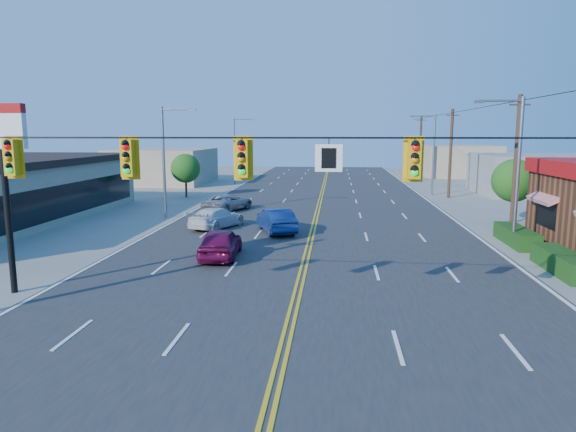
# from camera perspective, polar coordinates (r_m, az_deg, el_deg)

# --- Properties ---
(ground) EXTENTS (160.00, 160.00, 0.00)m
(ground) POSITION_cam_1_polar(r_m,az_deg,el_deg) (15.49, -0.30, -14.10)
(ground) COLOR gray
(ground) RESTS_ON ground
(road) EXTENTS (20.00, 120.00, 0.06)m
(road) POSITION_cam_1_polar(r_m,az_deg,el_deg) (34.73, 2.95, -0.94)
(road) COLOR #2D2D30
(road) RESTS_ON ground
(signal_span) EXTENTS (24.32, 0.34, 9.00)m
(signal_span) POSITION_cam_1_polar(r_m,az_deg,el_deg) (14.30, -0.79, 4.22)
(signal_span) COLOR #47301E
(signal_span) RESTS_ON ground
(pizza_hut_sign) EXTENTS (1.90, 0.30, 6.85)m
(pizza_hut_sign) POSITION_cam_1_polar(r_m,az_deg,el_deg) (22.01, -29.10, 5.58)
(pizza_hut_sign) COLOR black
(pizza_hut_sign) RESTS_ON ground
(streetlight_se) EXTENTS (2.55, 0.25, 8.00)m
(streetlight_se) POSITION_cam_1_polar(r_m,az_deg,el_deg) (29.73, 23.87, 5.30)
(streetlight_se) COLOR gray
(streetlight_se) RESTS_ON ground
(streetlight_ne) EXTENTS (2.55, 0.25, 8.00)m
(streetlight_ne) POSITION_cam_1_polar(r_m,az_deg,el_deg) (53.02, 15.68, 7.10)
(streetlight_ne) COLOR gray
(streetlight_ne) RESTS_ON ground
(streetlight_sw) EXTENTS (2.55, 0.25, 8.00)m
(streetlight_sw) POSITION_cam_1_polar(r_m,az_deg,el_deg) (38.20, -13.36, 6.52)
(streetlight_sw) COLOR gray
(streetlight_sw) RESTS_ON ground
(streetlight_nw) EXTENTS (2.55, 0.25, 8.00)m
(streetlight_nw) POSITION_cam_1_polar(r_m,az_deg,el_deg) (63.37, -5.80, 7.67)
(streetlight_nw) COLOR gray
(streetlight_nw) RESTS_ON ground
(utility_pole_near) EXTENTS (0.28, 0.28, 8.40)m
(utility_pole_near) POSITION_cam_1_polar(r_m,az_deg,el_deg) (33.98, 23.97, 5.15)
(utility_pole_near) COLOR #47301E
(utility_pole_near) RESTS_ON ground
(utility_pole_mid) EXTENTS (0.28, 0.28, 8.40)m
(utility_pole_mid) POSITION_cam_1_polar(r_m,az_deg,el_deg) (51.35, 17.61, 6.60)
(utility_pole_mid) COLOR #47301E
(utility_pole_mid) RESTS_ON ground
(utility_pole_far) EXTENTS (0.28, 0.28, 8.40)m
(utility_pole_far) POSITION_cam_1_polar(r_m,az_deg,el_deg) (69.04, 14.47, 7.29)
(utility_pole_far) COLOR #47301E
(utility_pole_far) RESTS_ON ground
(tree_kfc_rear) EXTENTS (2.94, 2.94, 4.41)m
(tree_kfc_rear) POSITION_cam_1_polar(r_m,az_deg,el_deg) (38.26, 23.81, 3.62)
(tree_kfc_rear) COLOR #47301E
(tree_kfc_rear) RESTS_ON ground
(tree_west) EXTENTS (2.80, 2.80, 4.20)m
(tree_west) POSITION_cam_1_polar(r_m,az_deg,el_deg) (50.38, -11.32, 5.21)
(tree_west) COLOR #47301E
(tree_west) RESTS_ON ground
(bld_east_mid) EXTENTS (12.00, 10.00, 4.00)m
(bld_east_mid) POSITION_cam_1_polar(r_m,az_deg,el_deg) (58.09, 26.18, 4.17)
(bld_east_mid) COLOR gray
(bld_east_mid) RESTS_ON ground
(bld_west_far) EXTENTS (11.00, 12.00, 4.20)m
(bld_west_far) POSITION_cam_1_polar(r_m,az_deg,el_deg) (65.87, -13.68, 5.41)
(bld_west_far) COLOR tan
(bld_west_far) RESTS_ON ground
(bld_east_far) EXTENTS (10.00, 10.00, 4.40)m
(bld_east_far) POSITION_cam_1_polar(r_m,az_deg,el_deg) (78.27, 18.44, 5.83)
(bld_east_far) COLOR tan
(bld_east_far) RESTS_ON ground
(car_magenta) EXTENTS (2.00, 4.45, 1.48)m
(car_magenta) POSITION_cam_1_polar(r_m,az_deg,el_deg) (25.49, -7.51, -3.09)
(car_magenta) COLOR maroon
(car_magenta) RESTS_ON ground
(car_blue) EXTENTS (3.09, 4.77, 1.49)m
(car_blue) POSITION_cam_1_polar(r_m,az_deg,el_deg) (31.76, -1.33, -0.58)
(car_blue) COLOR navy
(car_blue) RESTS_ON ground
(car_white) EXTENTS (3.41, 4.94, 1.33)m
(car_white) POSITION_cam_1_polar(r_m,az_deg,el_deg) (33.51, -7.92, -0.29)
(car_white) COLOR silver
(car_white) RESTS_ON ground
(car_silver) EXTENTS (3.88, 5.19, 1.31)m
(car_silver) POSITION_cam_1_polar(r_m,az_deg,el_deg) (41.10, -6.66, 1.47)
(car_silver) COLOR #9B9B9F
(car_silver) RESTS_ON ground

